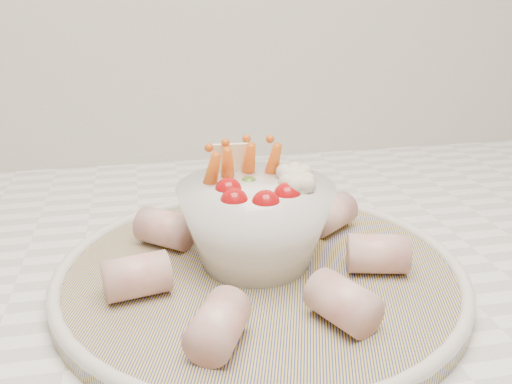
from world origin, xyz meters
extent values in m
cube|color=white|center=(0.00, 1.45, 0.90)|extent=(2.04, 0.62, 0.04)
cylinder|color=navy|center=(-0.06, 1.37, 0.93)|extent=(0.46, 0.46, 0.01)
torus|color=silver|center=(-0.06, 1.37, 0.94)|extent=(0.37, 0.37, 0.01)
sphere|color=#AB0B0E|center=(-0.09, 1.36, 1.01)|extent=(0.02, 0.02, 0.02)
sphere|color=#AB0B0E|center=(-0.06, 1.35, 1.01)|extent=(0.02, 0.02, 0.02)
sphere|color=#AB0B0E|center=(-0.04, 1.36, 1.01)|extent=(0.02, 0.02, 0.02)
sphere|color=#AB0B0E|center=(-0.09, 1.39, 1.01)|extent=(0.02, 0.02, 0.02)
sphere|color=#466622|center=(-0.07, 1.40, 1.00)|extent=(0.02, 0.02, 0.02)
cone|color=#D45713|center=(-0.08, 1.42, 1.02)|extent=(0.02, 0.04, 0.06)
cone|color=#D45713|center=(-0.06, 1.42, 1.02)|extent=(0.02, 0.04, 0.06)
cone|color=#D45713|center=(-0.04, 1.42, 1.02)|extent=(0.02, 0.04, 0.06)
cone|color=#D45713|center=(-0.10, 1.40, 1.02)|extent=(0.03, 0.04, 0.06)
sphere|color=beige|center=(-0.02, 1.40, 1.01)|extent=(0.03, 0.03, 0.03)
sphere|color=beige|center=(-0.03, 1.37, 1.01)|extent=(0.03, 0.03, 0.03)
cube|color=#F8F3C1|center=(-0.08, 1.43, 1.02)|extent=(0.04, 0.01, 0.04)
cylinder|color=#BE5B57|center=(0.04, 1.34, 0.95)|extent=(0.06, 0.05, 0.04)
cylinder|color=#BE5B57|center=(0.03, 1.44, 0.95)|extent=(0.06, 0.06, 0.04)
cylinder|color=#BE5B57|center=(-0.06, 1.49, 0.95)|extent=(0.04, 0.05, 0.04)
cylinder|color=#BE5B57|center=(-0.14, 1.44, 0.95)|extent=(0.06, 0.06, 0.04)
cylinder|color=#BE5B57|center=(-0.17, 1.35, 0.95)|extent=(0.06, 0.05, 0.04)
cylinder|color=#BE5B57|center=(-0.12, 1.26, 0.95)|extent=(0.06, 0.06, 0.04)
cylinder|color=#BE5B57|center=(-0.02, 1.27, 0.95)|extent=(0.05, 0.06, 0.04)
camera|label=1|loc=(-0.16, 0.92, 1.19)|focal=40.00mm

